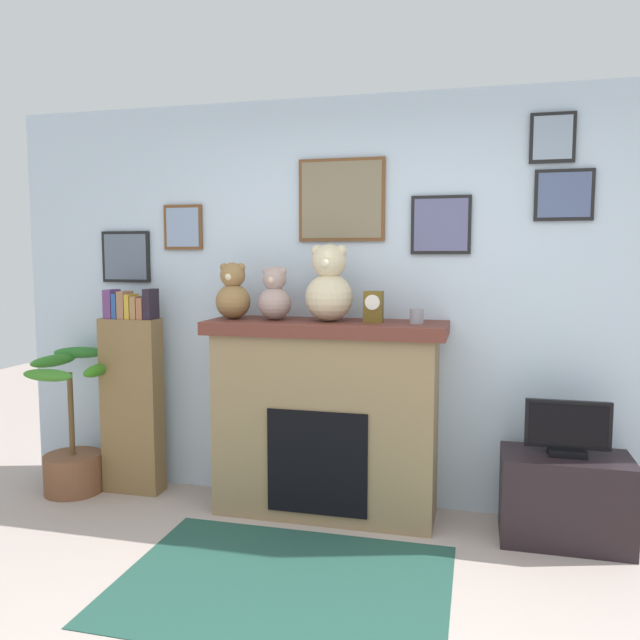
{
  "coord_description": "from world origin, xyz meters",
  "views": [
    {
      "loc": [
        0.56,
        -2.03,
        1.61
      ],
      "look_at": [
        -0.39,
        1.71,
        1.22
      ],
      "focal_mm": 35.56,
      "sensor_mm": 36.0,
      "label": 1
    }
  ],
  "objects_px": {
    "tv_stand": "(565,498)",
    "teddy_bear_grey": "(233,294)",
    "television": "(568,430)",
    "mantel_clock": "(373,307)",
    "teddy_bear_brown": "(275,296)",
    "fireplace": "(326,417)",
    "teddy_bear_tan": "(329,287)",
    "bookshelf": "(132,397)",
    "potted_plant": "(73,448)",
    "candle_jar": "(417,316)"
  },
  "relations": [
    {
      "from": "tv_stand",
      "to": "teddy_bear_grey",
      "type": "height_order",
      "value": "teddy_bear_grey"
    },
    {
      "from": "television",
      "to": "mantel_clock",
      "type": "height_order",
      "value": "mantel_clock"
    },
    {
      "from": "mantel_clock",
      "to": "teddy_bear_brown",
      "type": "xyz_separation_m",
      "value": [
        -0.62,
        0.0,
        0.05
      ]
    },
    {
      "from": "fireplace",
      "to": "teddy_bear_brown",
      "type": "relative_size",
      "value": 4.41
    },
    {
      "from": "television",
      "to": "teddy_bear_grey",
      "type": "distance_m",
      "value": 2.13
    },
    {
      "from": "fireplace",
      "to": "teddy_bear_tan",
      "type": "distance_m",
      "value": 0.81
    },
    {
      "from": "bookshelf",
      "to": "teddy_bear_grey",
      "type": "distance_m",
      "value": 1.04
    },
    {
      "from": "mantel_clock",
      "to": "teddy_bear_tan",
      "type": "height_order",
      "value": "teddy_bear_tan"
    },
    {
      "from": "mantel_clock",
      "to": "teddy_bear_brown",
      "type": "bearing_deg",
      "value": 179.93
    },
    {
      "from": "teddy_bear_grey",
      "to": "fireplace",
      "type": "bearing_deg",
      "value": 1.74
    },
    {
      "from": "potted_plant",
      "to": "teddy_bear_grey",
      "type": "height_order",
      "value": "teddy_bear_grey"
    },
    {
      "from": "bookshelf",
      "to": "potted_plant",
      "type": "bearing_deg",
      "value": -163.93
    },
    {
      "from": "fireplace",
      "to": "tv_stand",
      "type": "relative_size",
      "value": 2.1
    },
    {
      "from": "fireplace",
      "to": "teddy_bear_grey",
      "type": "height_order",
      "value": "teddy_bear_grey"
    },
    {
      "from": "potted_plant",
      "to": "television",
      "type": "bearing_deg",
      "value": 0.23
    },
    {
      "from": "potted_plant",
      "to": "television",
      "type": "height_order",
      "value": "potted_plant"
    },
    {
      "from": "candle_jar",
      "to": "teddy_bear_tan",
      "type": "bearing_deg",
      "value": -179.94
    },
    {
      "from": "teddy_bear_brown",
      "to": "mantel_clock",
      "type": "bearing_deg",
      "value": -0.07
    },
    {
      "from": "tv_stand",
      "to": "mantel_clock",
      "type": "distance_m",
      "value": 1.53
    },
    {
      "from": "tv_stand",
      "to": "teddy_bear_tan",
      "type": "bearing_deg",
      "value": 177.88
    },
    {
      "from": "mantel_clock",
      "to": "fireplace",
      "type": "bearing_deg",
      "value": 176.33
    },
    {
      "from": "potted_plant",
      "to": "teddy_bear_brown",
      "type": "distance_m",
      "value": 1.78
    },
    {
      "from": "candle_jar",
      "to": "teddy_bear_tan",
      "type": "height_order",
      "value": "teddy_bear_tan"
    },
    {
      "from": "teddy_bear_brown",
      "to": "teddy_bear_tan",
      "type": "height_order",
      "value": "teddy_bear_tan"
    },
    {
      "from": "tv_stand",
      "to": "teddy_bear_grey",
      "type": "distance_m",
      "value": 2.29
    },
    {
      "from": "fireplace",
      "to": "teddy_bear_brown",
      "type": "bearing_deg",
      "value": -176.8
    },
    {
      "from": "tv_stand",
      "to": "teddy_bear_grey",
      "type": "xyz_separation_m",
      "value": [
        -2.0,
        0.05,
        1.12
      ]
    },
    {
      "from": "television",
      "to": "mantel_clock",
      "type": "xyz_separation_m",
      "value": [
        -1.11,
        0.05,
        0.66
      ]
    },
    {
      "from": "candle_jar",
      "to": "mantel_clock",
      "type": "bearing_deg",
      "value": -179.73
    },
    {
      "from": "fireplace",
      "to": "potted_plant",
      "type": "xyz_separation_m",
      "value": [
        -1.75,
        -0.08,
        -0.31
      ]
    },
    {
      "from": "bookshelf",
      "to": "potted_plant",
      "type": "xyz_separation_m",
      "value": [
        -0.4,
        -0.11,
        -0.35
      ]
    },
    {
      "from": "mantel_clock",
      "to": "teddy_bear_brown",
      "type": "distance_m",
      "value": 0.62
    },
    {
      "from": "teddy_bear_grey",
      "to": "television",
      "type": "bearing_deg",
      "value": -1.5
    },
    {
      "from": "candle_jar",
      "to": "bookshelf",
      "type": "bearing_deg",
      "value": 178.55
    },
    {
      "from": "candle_jar",
      "to": "teddy_bear_brown",
      "type": "distance_m",
      "value": 0.88
    },
    {
      "from": "fireplace",
      "to": "teddy_bear_tan",
      "type": "relative_size",
      "value": 3.14
    },
    {
      "from": "television",
      "to": "candle_jar",
      "type": "height_order",
      "value": "candle_jar"
    },
    {
      "from": "fireplace",
      "to": "tv_stand",
      "type": "distance_m",
      "value": 1.45
    },
    {
      "from": "candle_jar",
      "to": "mantel_clock",
      "type": "relative_size",
      "value": 0.48
    },
    {
      "from": "teddy_bear_brown",
      "to": "teddy_bear_grey",
      "type": "bearing_deg",
      "value": -179.99
    },
    {
      "from": "television",
      "to": "tv_stand",
      "type": "bearing_deg",
      "value": 90.0
    },
    {
      "from": "mantel_clock",
      "to": "teddy_bear_grey",
      "type": "distance_m",
      "value": 0.9
    },
    {
      "from": "teddy_bear_brown",
      "to": "candle_jar",
      "type": "bearing_deg",
      "value": 0.03
    },
    {
      "from": "potted_plant",
      "to": "teddy_bear_tan",
      "type": "bearing_deg",
      "value": 2.1
    },
    {
      "from": "bookshelf",
      "to": "mantel_clock",
      "type": "bearing_deg",
      "value": -1.72
    },
    {
      "from": "potted_plant",
      "to": "teddy_bear_grey",
      "type": "distance_m",
      "value": 1.57
    },
    {
      "from": "television",
      "to": "candle_jar",
      "type": "distance_m",
      "value": 1.05
    },
    {
      "from": "bookshelf",
      "to": "teddy_bear_brown",
      "type": "distance_m",
      "value": 1.25
    },
    {
      "from": "potted_plant",
      "to": "television",
      "type": "distance_m",
      "value": 3.17
    },
    {
      "from": "potted_plant",
      "to": "teddy_bear_brown",
      "type": "height_order",
      "value": "teddy_bear_brown"
    }
  ]
}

